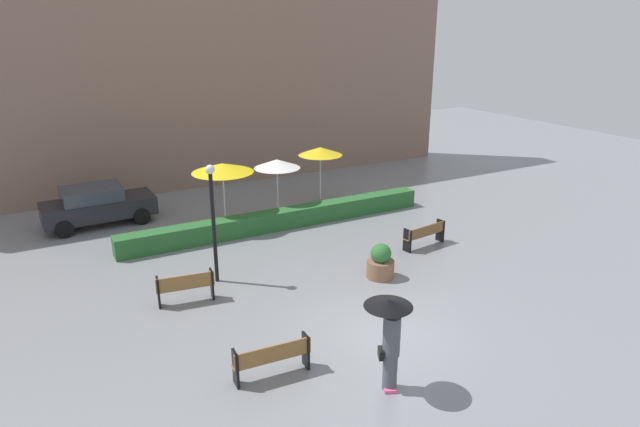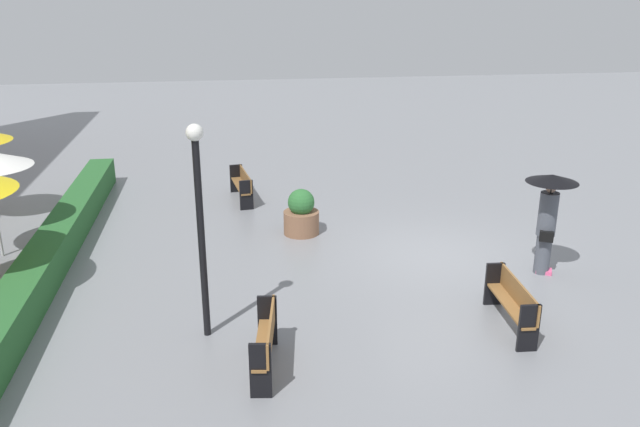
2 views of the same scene
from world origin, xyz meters
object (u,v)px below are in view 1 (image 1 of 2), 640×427
object	(u,v)px
planter_pot	(381,263)
bench_near_left	(272,357)
bench_far_right	(425,234)
patio_umbrella_white	(277,164)
patio_umbrella_yellow	(223,168)
parked_car	(97,205)
bench_far_left	(186,286)
lamp_post	(213,211)
pedestrian_with_umbrella	(390,331)
patio_umbrella_yellow_far	(320,151)

from	to	relation	value
planter_pot	bench_near_left	bearing A→B (deg)	-148.41
bench_far_right	patio_umbrella_white	distance (m)	6.61
bench_far_right	patio_umbrella_yellow	xyz separation A→B (m)	(-5.55, 5.41, 1.88)
bench_far_right	patio_umbrella_white	xyz separation A→B (m)	(-3.24, 5.50, 1.75)
bench_far_right	patio_umbrella_white	size ratio (longest dim) A/B	0.76
planter_pot	parked_car	size ratio (longest dim) A/B	0.26
parked_car	bench_near_left	bearing A→B (deg)	-81.13
parked_car	bench_far_right	bearing A→B (deg)	-39.16
bench_far_left	parked_car	bearing A→B (deg)	98.54
parked_car	patio_umbrella_white	bearing A→B (deg)	-21.07
lamp_post	patio_umbrella_yellow	distance (m)	4.91
lamp_post	patio_umbrella_white	xyz separation A→B (m)	(4.20, 4.62, -0.05)
patio_umbrella_yellow	planter_pot	bearing A→B (deg)	-68.04
pedestrian_with_umbrella	patio_umbrella_yellow_far	xyz separation A→B (m)	(5.33, 12.79, 0.78)
bench_near_left	lamp_post	xyz separation A→B (m)	(0.50, 5.34, 1.79)
lamp_post	bench_far_left	bearing A→B (deg)	-142.26
planter_pot	patio_umbrella_white	bearing A→B (deg)	93.40
lamp_post	patio_umbrella_yellow	bearing A→B (deg)	67.39
bench_far_left	lamp_post	xyz separation A→B (m)	(1.23, 0.95, 1.76)
pedestrian_with_umbrella	parked_car	xyz separation A→B (m)	(-3.99, 14.12, -0.63)
bench_far_right	planter_pot	world-z (taller)	planter_pot
pedestrian_with_umbrella	bench_near_left	bearing A→B (deg)	142.00
bench_far_left	pedestrian_with_umbrella	bearing A→B (deg)	-65.16
pedestrian_with_umbrella	patio_umbrella_yellow	xyz separation A→B (m)	(0.35, 11.47, 0.93)
patio_umbrella_yellow_far	lamp_post	bearing A→B (deg)	-139.55
bench_near_left	bench_far_left	world-z (taller)	bench_far_left
lamp_post	patio_umbrella_yellow_far	distance (m)	9.02
patio_umbrella_yellow	patio_umbrella_yellow_far	world-z (taller)	patio_umbrella_yellow
bench_far_right	parked_car	distance (m)	12.76
bench_far_right	pedestrian_with_umbrella	distance (m)	8.51
planter_pot	patio_umbrella_yellow_far	size ratio (longest dim) A/B	0.47
pedestrian_with_umbrella	lamp_post	world-z (taller)	lamp_post
bench_near_left	patio_umbrella_white	distance (m)	11.15
patio_umbrella_white	planter_pot	bearing A→B (deg)	-86.60
pedestrian_with_umbrella	patio_umbrella_white	bearing A→B (deg)	77.03
bench_near_left	patio_umbrella_white	size ratio (longest dim) A/B	0.75
patio_umbrella_yellow_far	parked_car	bearing A→B (deg)	171.88
lamp_post	bench_near_left	bearing A→B (deg)	-95.32
bench_far_right	bench_far_left	size ratio (longest dim) A/B	1.11
pedestrian_with_umbrella	bench_far_right	bearing A→B (deg)	45.75
patio_umbrella_yellow_far	pedestrian_with_umbrella	bearing A→B (deg)	-112.62
bench_far_left	patio_umbrella_yellow	xyz separation A→B (m)	(3.12, 5.49, 1.84)
bench_far_left	lamp_post	bearing A→B (deg)	37.74
bench_near_left	patio_umbrella_white	world-z (taller)	patio_umbrella_white
pedestrian_with_umbrella	planter_pot	distance (m)	5.72
patio_umbrella_white	bench_far_right	bearing A→B (deg)	-59.47
bench_near_left	planter_pot	distance (m)	5.99
pedestrian_with_umbrella	patio_umbrella_yellow_far	world-z (taller)	patio_umbrella_yellow_far
bench_far_left	patio_umbrella_white	bearing A→B (deg)	45.74
parked_car	lamp_post	bearing A→B (deg)	-71.15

